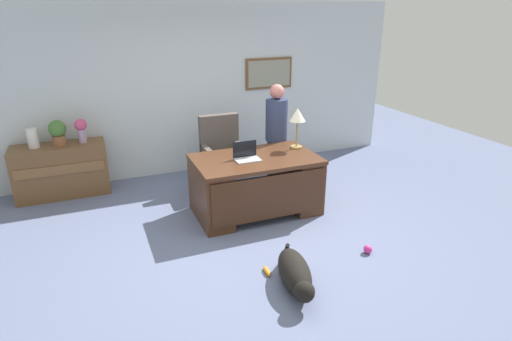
% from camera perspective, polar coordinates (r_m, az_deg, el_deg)
% --- Properties ---
extents(ground_plane, '(12.00, 12.00, 0.00)m').
position_cam_1_polar(ground_plane, '(5.20, 0.42, -8.96)').
color(ground_plane, slate).
extents(back_wall, '(7.00, 0.16, 2.70)m').
position_cam_1_polar(back_wall, '(7.09, -7.72, 10.75)').
color(back_wall, silver).
rests_on(back_wall, ground_plane).
extents(desk, '(1.61, 0.98, 0.78)m').
position_cam_1_polar(desk, '(5.63, 0.05, -1.77)').
color(desk, '#4C2B19').
rests_on(desk, ground_plane).
extents(credenza, '(1.27, 0.50, 0.77)m').
position_cam_1_polar(credenza, '(6.79, -24.67, 0.02)').
color(credenza, brown).
rests_on(credenza, ground_plane).
extents(armchair, '(0.60, 0.59, 1.10)m').
position_cam_1_polar(armchair, '(6.45, -4.48, 1.90)').
color(armchair, '#564C47').
rests_on(armchair, ground_plane).
extents(person_standing, '(0.32, 0.32, 1.58)m').
position_cam_1_polar(person_standing, '(6.31, 2.72, 4.58)').
color(person_standing, '#262323').
rests_on(person_standing, ground_plane).
extents(dog_lying, '(0.47, 0.90, 0.30)m').
position_cam_1_polar(dog_lying, '(4.32, 5.30, -13.63)').
color(dog_lying, black).
rests_on(dog_lying, ground_plane).
extents(laptop, '(0.32, 0.22, 0.22)m').
position_cam_1_polar(laptop, '(5.44, -1.31, 2.09)').
color(laptop, '#B2B5BA').
rests_on(laptop, desk).
extents(desk_lamp, '(0.22, 0.22, 0.56)m').
position_cam_1_polar(desk_lamp, '(5.82, 5.58, 7.14)').
color(desk_lamp, '#9E8447').
rests_on(desk_lamp, desk).
extents(vase_with_flowers, '(0.17, 0.17, 0.35)m').
position_cam_1_polar(vase_with_flowers, '(6.61, -22.43, 5.23)').
color(vase_with_flowers, '#AC91AE').
rests_on(vase_with_flowers, credenza).
extents(vase_empty, '(0.14, 0.14, 0.27)m').
position_cam_1_polar(vase_empty, '(6.67, -27.78, 3.85)').
color(vase_empty, silver).
rests_on(vase_empty, credenza).
extents(potted_plant, '(0.24, 0.24, 0.36)m').
position_cam_1_polar(potted_plant, '(6.62, -25.09, 4.76)').
color(potted_plant, brown).
rests_on(potted_plant, credenza).
extents(dog_toy_ball, '(0.10, 0.10, 0.10)m').
position_cam_1_polar(dog_toy_ball, '(5.04, 14.78, -10.19)').
color(dog_toy_ball, '#D8338C').
rests_on(dog_toy_ball, ground_plane).
extents(dog_toy_bone, '(0.06, 0.19, 0.05)m').
position_cam_1_polar(dog_toy_bone, '(4.57, 1.48, -13.35)').
color(dog_toy_bone, orange).
rests_on(dog_toy_bone, ground_plane).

